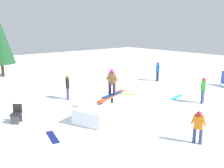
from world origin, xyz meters
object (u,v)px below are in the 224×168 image
object	(u,v)px
pine_tree_near	(0,40)
bystander_green	(203,89)
bystander_black	(68,86)
loose_snowboard_cyan	(176,97)
loose_snowboard_lime	(125,94)
loose_snowboard_navy	(53,137)
bystander_blue	(158,70)
bystander_orange	(198,126)
folding_chair	(17,114)
main_rider_on_rail	(112,82)
rail_feature	(112,98)
backpack_on_snow	(114,83)

from	to	relation	value
pine_tree_near	bystander_green	bearing A→B (deg)	-67.44
bystander_black	loose_snowboard_cyan	size ratio (longest dim) A/B	1.07
loose_snowboard_lime	loose_snowboard_navy	xyz separation A→B (m)	(-6.82, -2.99, 0.00)
bystander_blue	loose_snowboard_lime	xyz separation A→B (m)	(-4.89, -1.34, -0.87)
bystander_orange	bystander_blue	bearing A→B (deg)	-59.81
loose_snowboard_cyan	pine_tree_near	bearing A→B (deg)	-78.29
bystander_green	folding_chair	distance (m)	10.32
main_rider_on_rail	bystander_blue	size ratio (longest dim) A/B	0.99
loose_snowboard_cyan	bystander_blue	bearing A→B (deg)	-138.42
bystander_black	pine_tree_near	world-z (taller)	pine_tree_near
bystander_blue	loose_snowboard_navy	size ratio (longest dim) A/B	1.24
rail_feature	folding_chair	bearing A→B (deg)	138.24
pine_tree_near	loose_snowboard_navy	bearing A→B (deg)	-99.47
backpack_on_snow	folding_chair	bearing A→B (deg)	-24.05
bystander_blue	loose_snowboard_navy	world-z (taller)	bystander_blue
bystander_blue	folding_chair	distance (m)	12.40
main_rider_on_rail	rail_feature	bearing A→B (deg)	0.00
main_rider_on_rail	backpack_on_snow	xyz separation A→B (m)	(4.11, 4.65, -1.43)
loose_snowboard_lime	pine_tree_near	world-z (taller)	pine_tree_near
loose_snowboard_navy	folding_chair	distance (m)	2.61
bystander_green	bystander_orange	world-z (taller)	bystander_green
loose_snowboard_lime	loose_snowboard_navy	bearing A→B (deg)	69.72
bystander_green	bystander_orange	size ratio (longest dim) A/B	1.17
bystander_black	loose_snowboard_navy	bearing A→B (deg)	169.88
bystander_green	pine_tree_near	xyz separation A→B (m)	(-6.58, 15.84, 2.44)
loose_snowboard_navy	bystander_blue	bearing A→B (deg)	-56.57
loose_snowboard_navy	bystander_orange	bearing A→B (deg)	-122.10
rail_feature	folding_chair	distance (m)	4.78
bystander_orange	loose_snowboard_navy	world-z (taller)	bystander_orange
loose_snowboard_cyan	folding_chair	bearing A→B (deg)	-25.92
main_rider_on_rail	backpack_on_snow	world-z (taller)	main_rider_on_rail
bystander_blue	bystander_orange	distance (m)	11.38
loose_snowboard_lime	folding_chair	size ratio (longest dim) A/B	1.58
rail_feature	folding_chair	world-z (taller)	rail_feature
bystander_green	bystander_black	distance (m)	8.14
bystander_blue	loose_snowboard_navy	xyz separation A→B (m)	(-11.71, -4.34, -0.87)
backpack_on_snow	bystander_orange	bearing A→B (deg)	24.03
bystander_black	loose_snowboard_cyan	bearing A→B (deg)	-100.14
bystander_blue	rail_feature	bearing A→B (deg)	-6.51
main_rider_on_rail	backpack_on_snow	distance (m)	6.37
rail_feature	loose_snowboard_cyan	bearing A→B (deg)	-29.24
bystander_green	backpack_on_snow	bearing A→B (deg)	76.23
bystander_green	pine_tree_near	world-z (taller)	pine_tree_near
bystander_green	loose_snowboard_cyan	world-z (taller)	bystander_green
loose_snowboard_lime	pine_tree_near	bearing A→B (deg)	-22.96
folding_chair	backpack_on_snow	size ratio (longest dim) A/B	2.59
loose_snowboard_lime	folding_chair	distance (m)	7.40
loose_snowboard_cyan	main_rider_on_rail	bearing A→B (deg)	-19.74
rail_feature	loose_snowboard_lime	bearing A→B (deg)	13.70
loose_snowboard_lime	loose_snowboard_navy	world-z (taller)	same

